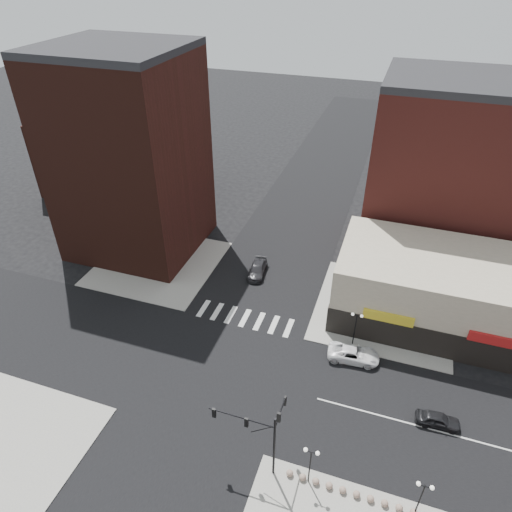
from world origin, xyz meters
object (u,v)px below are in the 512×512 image
(street_lamp_se_a, at_px, (311,458))
(street_lamp_ne, at_px, (356,321))
(street_lamp_se_b, at_px, (423,492))
(white_suv, at_px, (354,354))
(dark_sedan_east, at_px, (438,420))
(traffic_signal, at_px, (264,428))
(dark_sedan_north, at_px, (258,269))

(street_lamp_se_a, relative_size, street_lamp_ne, 1.00)
(street_lamp_se_b, xyz_separation_m, street_lamp_ne, (-7.00, 16.00, 0.00))
(street_lamp_se_a, relative_size, white_suv, 0.80)
(white_suv, bearing_deg, dark_sedan_east, -128.86)
(traffic_signal, bearing_deg, dark_sedan_north, 109.50)
(traffic_signal, height_order, white_suv, traffic_signal)
(traffic_signal, relative_size, street_lamp_ne, 1.87)
(street_lamp_se_a, relative_size, street_lamp_se_b, 1.00)
(street_lamp_se_b, bearing_deg, traffic_signal, 179.18)
(traffic_signal, height_order, dark_sedan_east, traffic_signal)
(street_lamp_se_a, xyz_separation_m, street_lamp_se_b, (8.00, 0.00, 0.00))
(street_lamp_se_b, distance_m, dark_sedan_north, 32.04)
(street_lamp_se_b, distance_m, street_lamp_ne, 17.46)
(dark_sedan_north, bearing_deg, white_suv, -43.50)
(street_lamp_se_b, height_order, dark_sedan_north, street_lamp_se_b)
(white_suv, bearing_deg, dark_sedan_north, 46.52)
(street_lamp_ne, relative_size, dark_sedan_east, 1.10)
(traffic_signal, relative_size, street_lamp_se_a, 1.87)
(street_lamp_ne, height_order, dark_sedan_east, street_lamp_ne)
(traffic_signal, bearing_deg, street_lamp_se_a, -2.57)
(dark_sedan_east, xyz_separation_m, dark_sedan_north, (-21.92, 15.89, 0.05))
(street_lamp_se_b, bearing_deg, street_lamp_se_a, 180.00)
(street_lamp_ne, bearing_deg, street_lamp_se_b, -66.37)
(street_lamp_se_a, distance_m, street_lamp_ne, 16.03)
(street_lamp_ne, bearing_deg, street_lamp_se_a, -93.58)
(white_suv, bearing_deg, street_lamp_se_a, 168.54)
(traffic_signal, xyz_separation_m, street_lamp_ne, (4.76, 15.83, -1.67))
(street_lamp_se_a, xyz_separation_m, street_lamp_ne, (1.00, 16.00, 0.00))
(street_lamp_se_a, xyz_separation_m, white_suv, (1.36, 13.96, -2.57))
(street_lamp_se_b, bearing_deg, dark_sedan_north, 129.72)
(street_lamp_se_b, distance_m, white_suv, 15.67)
(dark_sedan_north, bearing_deg, street_lamp_se_a, -69.11)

